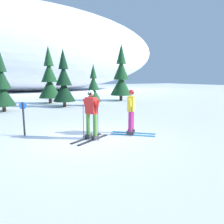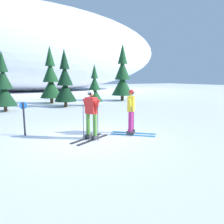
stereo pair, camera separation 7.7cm
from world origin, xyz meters
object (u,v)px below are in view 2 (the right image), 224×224
at_px(pine_tree_right, 95,88).
at_px(pine_tree_center_left, 51,80).
at_px(trail_marker_post, 24,116).
at_px(pine_tree_left, 4,86).
at_px(skier_yellow_jacket, 131,111).
at_px(skier_red_jacket, 91,114).
at_px(pine_tree_far_right, 122,77).
at_px(pine_tree_center_right, 65,83).

bearing_deg(pine_tree_right, pine_tree_center_left, 130.16).
bearing_deg(pine_tree_right, trail_marker_post, -130.31).
distance_m(pine_tree_left, pine_tree_right, 6.50).
xyz_separation_m(skier_yellow_jacket, trail_marker_post, (-3.76, 1.77, -0.18)).
height_order(skier_red_jacket, trail_marker_post, skier_red_jacket).
distance_m(pine_tree_left, pine_tree_center_left, 5.02).
xyz_separation_m(pine_tree_left, pine_tree_center_left, (3.74, 3.33, 0.41)).
bearing_deg(pine_tree_center_left, skier_yellow_jacket, -87.42).
distance_m(pine_tree_center_left, pine_tree_far_right, 6.75).
distance_m(skier_yellow_jacket, pine_tree_center_right, 9.21).
relative_size(pine_tree_far_right, trail_marker_post, 4.15).
xyz_separation_m(pine_tree_far_right, trail_marker_post, (-9.90, -9.31, -1.53)).
bearing_deg(pine_tree_center_left, trail_marker_post, -107.36).
distance_m(skier_yellow_jacket, pine_tree_far_right, 12.74).
bearing_deg(pine_tree_center_left, pine_tree_center_right, -81.10).
distance_m(pine_tree_left, trail_marker_post, 7.05).
bearing_deg(pine_tree_center_right, pine_tree_far_right, 17.16).
height_order(skier_yellow_jacket, trail_marker_post, skier_yellow_jacket).
height_order(pine_tree_right, trail_marker_post, pine_tree_right).
bearing_deg(trail_marker_post, skier_red_jacket, -37.81).
bearing_deg(skier_red_jacket, skier_yellow_jacket, -4.46).
bearing_deg(pine_tree_far_right, skier_yellow_jacket, -118.96).
bearing_deg(pine_tree_right, pine_tree_center_right, 171.21).
relative_size(pine_tree_right, trail_marker_post, 2.53).
xyz_separation_m(pine_tree_right, pine_tree_far_right, (3.93, 2.28, 0.89)).
bearing_deg(skier_yellow_jacket, pine_tree_far_right, 61.04).
height_order(skier_yellow_jacket, pine_tree_right, pine_tree_right).
distance_m(pine_tree_far_right, trail_marker_post, 13.68).
xyz_separation_m(pine_tree_center_right, trail_marker_post, (-3.67, -7.39, -1.09)).
bearing_deg(trail_marker_post, pine_tree_right, 49.69).
height_order(skier_yellow_jacket, pine_tree_center_left, pine_tree_center_left).
xyz_separation_m(skier_yellow_jacket, pine_tree_right, (2.21, 8.81, 0.46)).
bearing_deg(pine_tree_far_right, trail_marker_post, -136.74).
bearing_deg(pine_tree_right, pine_tree_left, -179.41).
bearing_deg(skier_red_jacket, pine_tree_right, 66.10).
height_order(pine_tree_center_left, pine_tree_center_right, pine_tree_center_left).
relative_size(pine_tree_left, pine_tree_center_right, 0.91).
xyz_separation_m(skier_red_jacket, pine_tree_right, (3.85, 8.68, 0.45)).
height_order(skier_red_jacket, pine_tree_center_right, pine_tree_center_right).
height_order(pine_tree_left, pine_tree_right, pine_tree_left).
distance_m(skier_red_jacket, pine_tree_center_left, 12.05).
relative_size(skier_red_jacket, pine_tree_center_left, 0.36).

